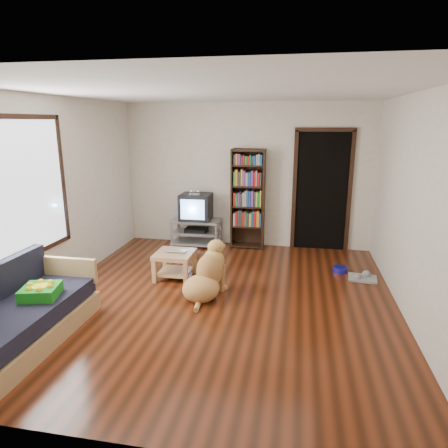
% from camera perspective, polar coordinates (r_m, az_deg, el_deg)
% --- Properties ---
extents(ground, '(5.00, 5.00, 0.00)m').
position_cam_1_polar(ground, '(5.32, -0.55, -10.76)').
color(ground, '#5C230F').
rests_on(ground, ground).
extents(ceiling, '(5.00, 5.00, 0.00)m').
position_cam_1_polar(ceiling, '(4.82, -0.63, 18.42)').
color(ceiling, white).
rests_on(ceiling, ground).
extents(wall_back, '(4.50, 0.00, 4.50)m').
position_cam_1_polar(wall_back, '(7.34, 3.25, 6.88)').
color(wall_back, silver).
rests_on(wall_back, ground).
extents(wall_front, '(4.50, 0.00, 4.50)m').
position_cam_1_polar(wall_front, '(2.60, -11.52, -7.70)').
color(wall_front, silver).
rests_on(wall_front, ground).
extents(wall_left, '(0.00, 5.00, 5.00)m').
position_cam_1_polar(wall_left, '(5.78, -23.09, 3.67)').
color(wall_left, silver).
rests_on(wall_left, ground).
extents(wall_right, '(0.00, 5.00, 5.00)m').
position_cam_1_polar(wall_right, '(4.99, 25.67, 1.85)').
color(wall_right, silver).
rests_on(wall_right, ground).
extents(green_cushion, '(0.45, 0.45, 0.12)m').
position_cam_1_polar(green_cushion, '(4.80, -24.72, -8.75)').
color(green_cushion, '#20961B').
rests_on(green_cushion, sofa).
extents(laptop, '(0.33, 0.22, 0.03)m').
position_cam_1_polar(laptop, '(5.89, -7.19, -4.01)').
color(laptop, white).
rests_on(laptop, coffee_table).
extents(dog_bowl, '(0.22, 0.22, 0.08)m').
position_cam_1_polar(dog_bowl, '(6.48, 16.25, -6.23)').
color(dog_bowl, navy).
rests_on(dog_bowl, ground).
extents(grey_rag, '(0.43, 0.36, 0.03)m').
position_cam_1_polar(grey_rag, '(6.30, 19.17, -7.32)').
color(grey_rag, gray).
rests_on(grey_rag, ground).
extents(window, '(0.03, 1.46, 1.70)m').
position_cam_1_polar(window, '(5.34, -26.09, 4.73)').
color(window, white).
rests_on(window, wall_left).
extents(doorway, '(1.03, 0.05, 2.19)m').
position_cam_1_polar(doorway, '(7.30, 13.81, 5.00)').
color(doorway, black).
rests_on(doorway, wall_back).
extents(tv_stand, '(0.90, 0.45, 0.50)m').
position_cam_1_polar(tv_stand, '(7.48, -3.97, -1.06)').
color(tv_stand, '#99999E').
rests_on(tv_stand, ground).
extents(crt_tv, '(0.55, 0.52, 0.58)m').
position_cam_1_polar(crt_tv, '(7.39, -3.99, 2.53)').
color(crt_tv, black).
rests_on(crt_tv, tv_stand).
extents(bookshelf, '(0.60, 0.30, 1.80)m').
position_cam_1_polar(bookshelf, '(7.23, 3.45, 4.35)').
color(bookshelf, black).
rests_on(bookshelf, ground).
extents(sofa, '(0.80, 1.80, 0.80)m').
position_cam_1_polar(sofa, '(4.81, -27.19, -11.92)').
color(sofa, tan).
rests_on(sofa, ground).
extents(coffee_table, '(0.55, 0.55, 0.40)m').
position_cam_1_polar(coffee_table, '(5.96, -7.07, -5.13)').
color(coffee_table, tan).
rests_on(coffee_table, ground).
extents(dog, '(0.65, 0.91, 0.76)m').
position_cam_1_polar(dog, '(5.34, -2.43, -7.43)').
color(dog, tan).
rests_on(dog, ground).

